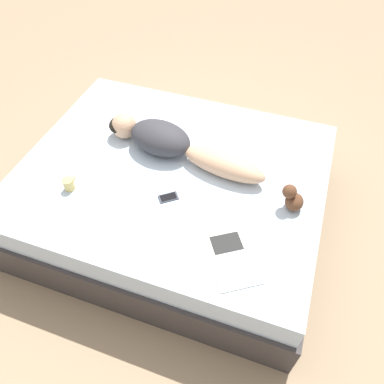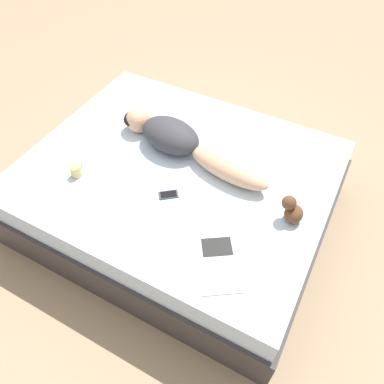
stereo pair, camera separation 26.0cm
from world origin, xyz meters
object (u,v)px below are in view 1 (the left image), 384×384
(person, at_px, (172,143))
(cell_phone, at_px, (168,197))
(open_magazine, at_px, (231,257))
(coffee_mug, at_px, (69,184))

(person, xyz_separation_m, cell_phone, (-0.44, -0.14, -0.10))
(open_magazine, relative_size, cell_phone, 3.30)
(person, xyz_separation_m, coffee_mug, (-0.59, 0.56, -0.06))
(coffee_mug, bearing_deg, open_magazine, -97.76)
(coffee_mug, relative_size, cell_phone, 0.73)
(open_magazine, height_order, coffee_mug, coffee_mug)
(cell_phone, bearing_deg, open_magazine, -158.33)
(open_magazine, relative_size, coffee_mug, 4.51)
(person, distance_m, cell_phone, 0.47)
(person, bearing_deg, cell_phone, -153.50)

